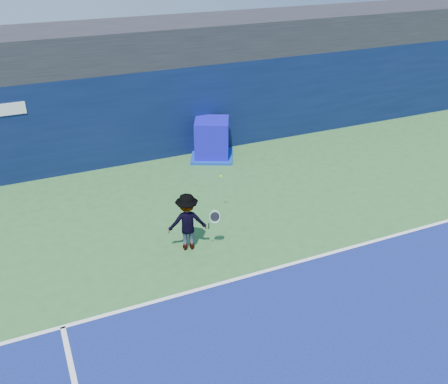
{
  "coord_description": "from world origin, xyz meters",
  "views": [
    {
      "loc": [
        -5.07,
        -5.06,
        6.93
      ],
      "look_at": [
        -0.57,
        5.2,
        1.0
      ],
      "focal_mm": 40.0,
      "sensor_mm": 36.0,
      "label": 1
    }
  ],
  "objects": [
    {
      "name": "equipment_cart",
      "position": [
        0.84,
        9.44,
        0.61
      ],
      "size": [
        1.85,
        1.85,
        1.34
      ],
      "color": "#140DBF",
      "rests_on": "ground"
    },
    {
      "name": "stadium_band",
      "position": [
        0.0,
        11.5,
        3.6
      ],
      "size": [
        36.0,
        3.0,
        1.2
      ],
      "primitive_type": "cube",
      "color": "black",
      "rests_on": "back_wall_assembly"
    },
    {
      "name": "tennis_player",
      "position": [
        -1.78,
        4.61,
        0.73
      ],
      "size": [
        1.25,
        0.75,
        1.47
      ],
      "color": "white",
      "rests_on": "ground"
    },
    {
      "name": "tennis_ball",
      "position": [
        -0.37,
        5.87,
        1.11
      ],
      "size": [
        0.07,
        0.07,
        0.07
      ],
      "color": "#B8D217",
      "rests_on": "ground"
    },
    {
      "name": "baseline",
      "position": [
        0.0,
        3.0,
        0.01
      ],
      "size": [
        24.0,
        0.1,
        0.01
      ],
      "primitive_type": "cube",
      "color": "white",
      "rests_on": "ground"
    },
    {
      "name": "back_wall_assembly",
      "position": [
        -0.0,
        10.5,
        1.5
      ],
      "size": [
        36.0,
        1.03,
        3.0
      ],
      "color": "#0A1538",
      "rests_on": "ground"
    },
    {
      "name": "ground",
      "position": [
        0.0,
        0.0,
        0.0
      ],
      "size": [
        80.0,
        80.0,
        0.0
      ],
      "primitive_type": "plane",
      "color": "#2F662D",
      "rests_on": "ground"
    }
  ]
}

